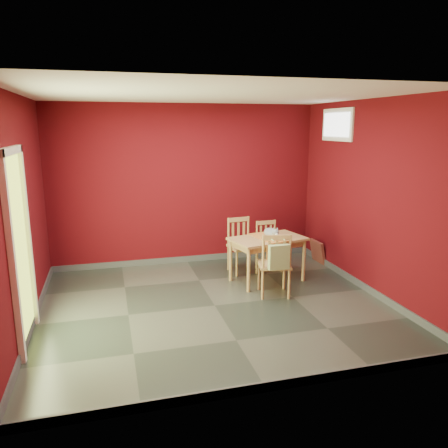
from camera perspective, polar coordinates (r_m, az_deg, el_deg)
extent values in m
plane|color=#2D342D|center=(5.90, -1.22, -10.60)|extent=(4.50, 4.50, 0.00)
plane|color=#4B070D|center=(7.44, -5.00, 5.06)|extent=(4.50, 0.00, 4.50)
plane|color=#4B070D|center=(3.65, 6.29, -3.05)|extent=(4.50, 0.00, 4.50)
plane|color=#4B070D|center=(5.44, -24.97, 1.07)|extent=(0.00, 4.00, 4.00)
plane|color=#4B070D|center=(6.42, 18.63, 3.22)|extent=(0.00, 4.00, 4.00)
plane|color=white|center=(5.43, -1.36, 16.56)|extent=(4.50, 4.50, 0.00)
cube|color=#3F4244|center=(7.71, -4.80, -4.57)|extent=(4.50, 0.02, 0.10)
cube|color=#3F4244|center=(4.20, 5.77, -20.34)|extent=(4.50, 0.02, 0.10)
cube|color=#3F4244|center=(5.81, -23.63, -11.56)|extent=(0.03, 4.00, 0.10)
cube|color=#3F4244|center=(6.74, 17.75, -7.74)|extent=(0.03, 4.00, 0.10)
cube|color=#B7D838|center=(5.12, -25.22, -3.35)|extent=(0.02, 0.85, 2.05)
cube|color=white|center=(4.67, -25.93, -4.40)|extent=(0.06, 0.08, 2.13)
cube|color=white|center=(5.55, -24.23, -1.66)|extent=(0.06, 0.08, 2.13)
cube|color=white|center=(4.95, -26.12, 8.59)|extent=(0.06, 1.01, 0.08)
cube|color=white|center=(7.19, 14.60, 12.44)|extent=(0.03, 0.90, 0.50)
cube|color=white|center=(7.18, 14.44, 12.44)|extent=(0.02, 0.76, 0.36)
cube|color=silver|center=(8.07, 6.42, -1.97)|extent=(0.08, 0.02, 0.12)
cube|color=#AA834F|center=(6.62, 5.73, -1.95)|extent=(1.21, 0.87, 0.04)
cube|color=#AA834F|center=(6.64, 5.72, -2.49)|extent=(1.08, 0.74, 0.09)
cylinder|color=#AA834F|center=(6.25, 3.24, -6.08)|extent=(0.05, 0.05, 0.65)
cylinder|color=#AA834F|center=(6.69, 0.87, -4.80)|extent=(0.05, 0.05, 0.65)
cylinder|color=#AA834F|center=(6.79, 10.38, -4.72)|extent=(0.05, 0.05, 0.65)
cylinder|color=#AA834F|center=(7.19, 7.76, -3.64)|extent=(0.05, 0.05, 0.65)
cube|color=#BB7230|center=(6.62, 5.73, -1.76)|extent=(0.46, 0.71, 0.01)
cube|color=#BB7230|center=(6.36, 6.77, -3.96)|extent=(0.31, 0.08, 0.33)
cube|color=#AA834F|center=(7.07, 2.45, -3.01)|extent=(0.45, 0.45, 0.04)
cylinder|color=#AA834F|center=(6.91, 1.69, -5.28)|extent=(0.04, 0.04, 0.40)
cylinder|color=#AA834F|center=(7.22, 0.58, -4.48)|extent=(0.04, 0.04, 0.40)
cylinder|color=#AA834F|center=(7.05, 4.32, -4.94)|extent=(0.04, 0.04, 0.40)
cylinder|color=#AA834F|center=(7.36, 3.13, -4.18)|extent=(0.04, 0.04, 0.40)
cylinder|color=#AA834F|center=(7.10, 0.59, -0.94)|extent=(0.04, 0.04, 0.44)
cylinder|color=#AA834F|center=(7.24, 3.17, -0.70)|extent=(0.04, 0.04, 0.44)
cube|color=#AA834F|center=(7.13, 1.91, 0.59)|extent=(0.37, 0.08, 0.07)
cube|color=#AA834F|center=(7.14, 1.17, -1.19)|extent=(0.04, 0.02, 0.34)
cube|color=#AA834F|center=(7.18, 1.89, -1.12)|extent=(0.04, 0.02, 0.34)
cube|color=#AA834F|center=(7.21, 2.60, -1.05)|extent=(0.04, 0.02, 0.34)
cube|color=#AA834F|center=(7.23, 5.92, -3.03)|extent=(0.38, 0.38, 0.04)
cylinder|color=#AA834F|center=(7.09, 5.18, -5.02)|extent=(0.03, 0.03, 0.36)
cylinder|color=#AA834F|center=(7.37, 4.25, -4.30)|extent=(0.03, 0.03, 0.36)
cylinder|color=#AA834F|center=(7.21, 7.54, -4.78)|extent=(0.03, 0.03, 0.36)
cylinder|color=#AA834F|center=(7.49, 6.55, -4.08)|extent=(0.03, 0.03, 0.36)
cylinder|color=#AA834F|center=(7.26, 4.31, -1.15)|extent=(0.03, 0.03, 0.40)
cylinder|color=#AA834F|center=(7.38, 6.63, -0.98)|extent=(0.03, 0.03, 0.40)
cube|color=#AA834F|center=(7.28, 5.50, 0.19)|extent=(0.34, 0.04, 0.06)
cube|color=#AA834F|center=(7.29, 4.82, -1.38)|extent=(0.03, 0.02, 0.31)
cube|color=#AA834F|center=(7.33, 5.47, -1.33)|extent=(0.03, 0.02, 0.31)
cube|color=#AA834F|center=(7.36, 6.11, -1.28)|extent=(0.03, 0.02, 0.31)
cube|color=#AA834F|center=(6.17, 6.55, -5.29)|extent=(0.51, 0.51, 0.04)
cylinder|color=#AA834F|center=(6.44, 7.84, -6.68)|extent=(0.04, 0.04, 0.42)
cylinder|color=#AA834F|center=(6.11, 8.50, -7.81)|extent=(0.04, 0.04, 0.42)
cylinder|color=#AA834F|center=(6.39, 4.59, -6.78)|extent=(0.04, 0.04, 0.42)
cylinder|color=#AA834F|center=(6.04, 5.06, -7.94)|extent=(0.04, 0.04, 0.42)
cylinder|color=#AA834F|center=(5.96, 8.65, -3.50)|extent=(0.04, 0.04, 0.46)
cylinder|color=#AA834F|center=(5.89, 5.15, -3.58)|extent=(0.04, 0.04, 0.46)
cube|color=#AA834F|center=(5.87, 6.96, -1.78)|extent=(0.39, 0.11, 0.07)
cube|color=#AA834F|center=(5.95, 7.87, -3.89)|extent=(0.04, 0.03, 0.36)
cube|color=#AA834F|center=(5.93, 6.90, -3.92)|extent=(0.04, 0.03, 0.36)
cube|color=#AA834F|center=(5.92, 5.93, -3.94)|extent=(0.04, 0.03, 0.36)
cube|color=#8CA066|center=(5.87, 7.19, -4.30)|extent=(0.28, 0.09, 0.34)
cylinder|color=#8CA066|center=(5.83, 6.30, -2.06)|extent=(0.01, 0.14, 0.01)
cylinder|color=#8CA066|center=(5.89, 7.75, -1.95)|extent=(0.01, 0.14, 0.01)
cube|color=brown|center=(7.79, 12.13, -3.53)|extent=(0.15, 0.40, 0.39)
cube|color=black|center=(7.79, 12.10, -3.53)|extent=(0.10, 0.28, 0.27)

